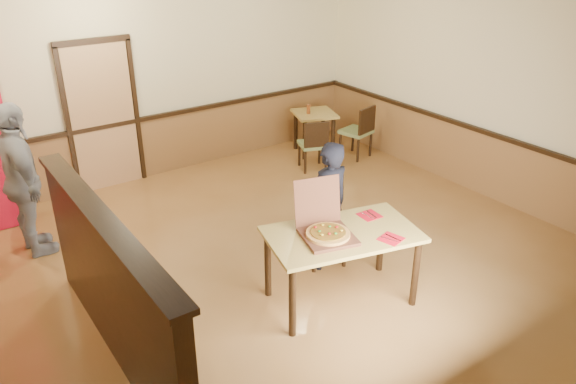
{
  "coord_description": "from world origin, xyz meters",
  "views": [
    {
      "loc": [
        -3.04,
        -4.29,
        3.53
      ],
      "look_at": [
        -0.02,
        0.0,
        1.02
      ],
      "focal_mm": 35.0,
      "sensor_mm": 36.0,
      "label": 1
    }
  ],
  "objects_px": {
    "main_table": "(342,242)",
    "side_chair_left": "(314,143)",
    "condiment": "(308,109)",
    "side_chair_right": "(360,130)",
    "diner_chair": "(322,221)",
    "pizza_box": "(326,230)",
    "passerby": "(23,181)",
    "diner": "(328,206)",
    "side_table": "(314,122)"
  },
  "relations": [
    {
      "from": "main_table",
      "to": "side_chair_right",
      "type": "relative_size",
      "value": 1.86
    },
    {
      "from": "side_chair_right",
      "to": "side_table",
      "type": "distance_m",
      "value": 0.77
    },
    {
      "from": "diner",
      "to": "pizza_box",
      "type": "xyz_separation_m",
      "value": [
        -0.48,
        -0.56,
        0.11
      ]
    },
    {
      "from": "side_chair_left",
      "to": "side_table",
      "type": "xyz_separation_m",
      "value": [
        0.47,
        0.61,
        0.08
      ]
    },
    {
      "from": "main_table",
      "to": "condiment",
      "type": "xyz_separation_m",
      "value": [
        2.21,
        3.48,
        0.09
      ]
    },
    {
      "from": "diner_chair",
      "to": "side_table",
      "type": "xyz_separation_m",
      "value": [
        1.98,
        2.72,
        0.04
      ]
    },
    {
      "from": "side_chair_left",
      "to": "diner_chair",
      "type": "bearing_deg",
      "value": 74.76
    },
    {
      "from": "side_chair_left",
      "to": "pizza_box",
      "type": "distance_m",
      "value": 3.49
    },
    {
      "from": "main_table",
      "to": "condiment",
      "type": "height_order",
      "value": "condiment"
    },
    {
      "from": "main_table",
      "to": "diner_chair",
      "type": "bearing_deg",
      "value": 79.19
    },
    {
      "from": "side_chair_right",
      "to": "condiment",
      "type": "relative_size",
      "value": 5.93
    },
    {
      "from": "condiment",
      "to": "side_chair_right",
      "type": "bearing_deg",
      "value": -47.55
    },
    {
      "from": "side_chair_right",
      "to": "pizza_box",
      "type": "height_order",
      "value": "pizza_box"
    },
    {
      "from": "side_chair_left",
      "to": "condiment",
      "type": "bearing_deg",
      "value": -99.54
    },
    {
      "from": "condiment",
      "to": "diner",
      "type": "bearing_deg",
      "value": -123.51
    },
    {
      "from": "main_table",
      "to": "side_table",
      "type": "relative_size",
      "value": 1.98
    },
    {
      "from": "side_chair_right",
      "to": "main_table",
      "type": "bearing_deg",
      "value": 32.5
    },
    {
      "from": "diner_chair",
      "to": "side_chair_left",
      "type": "bearing_deg",
      "value": 71.45
    },
    {
      "from": "pizza_box",
      "to": "side_chair_left",
      "type": "bearing_deg",
      "value": 69.72
    },
    {
      "from": "main_table",
      "to": "passerby",
      "type": "bearing_deg",
      "value": 143.73
    },
    {
      "from": "diner_chair",
      "to": "side_chair_right",
      "type": "bearing_deg",
      "value": 57.75
    },
    {
      "from": "diner",
      "to": "passerby",
      "type": "height_order",
      "value": "passerby"
    },
    {
      "from": "side_table",
      "to": "main_table",
      "type": "bearing_deg",
      "value": -123.87
    },
    {
      "from": "side_table",
      "to": "condiment",
      "type": "height_order",
      "value": "condiment"
    },
    {
      "from": "diner_chair",
      "to": "diner",
      "type": "height_order",
      "value": "diner"
    },
    {
      "from": "diner",
      "to": "pizza_box",
      "type": "height_order",
      "value": "diner"
    },
    {
      "from": "main_table",
      "to": "condiment",
      "type": "bearing_deg",
      "value": 71.6
    },
    {
      "from": "main_table",
      "to": "diner",
      "type": "bearing_deg",
      "value": 77.15
    },
    {
      "from": "side_chair_right",
      "to": "pizza_box",
      "type": "xyz_separation_m",
      "value": [
        -2.96,
        -2.81,
        0.38
      ]
    },
    {
      "from": "main_table",
      "to": "side_table",
      "type": "xyz_separation_m",
      "value": [
        2.33,
        3.47,
        -0.15
      ]
    },
    {
      "from": "side_table",
      "to": "pizza_box",
      "type": "bearing_deg",
      "value": -126.15
    },
    {
      "from": "diner",
      "to": "pizza_box",
      "type": "relative_size",
      "value": 2.21
    },
    {
      "from": "passerby",
      "to": "pizza_box",
      "type": "distance_m",
      "value": 3.5
    },
    {
      "from": "main_table",
      "to": "side_chair_left",
      "type": "relative_size",
      "value": 2.0
    },
    {
      "from": "side_chair_right",
      "to": "passerby",
      "type": "xyz_separation_m",
      "value": [
        -5.12,
        -0.05,
        0.43
      ]
    },
    {
      "from": "side_chair_right",
      "to": "pizza_box",
      "type": "distance_m",
      "value": 4.1
    },
    {
      "from": "diner_chair",
      "to": "condiment",
      "type": "bearing_deg",
      "value": 72.69
    },
    {
      "from": "diner_chair",
      "to": "side_chair_right",
      "type": "distance_m",
      "value": 3.23
    },
    {
      "from": "condiment",
      "to": "side_chair_left",
      "type": "bearing_deg",
      "value": -119.83
    },
    {
      "from": "main_table",
      "to": "side_table",
      "type": "height_order",
      "value": "main_table"
    },
    {
      "from": "diner_chair",
      "to": "side_table",
      "type": "relative_size",
      "value": 1.08
    },
    {
      "from": "main_table",
      "to": "side_chair_right",
      "type": "xyz_separation_m",
      "value": [
        2.79,
        2.85,
        -0.2
      ]
    },
    {
      "from": "pizza_box",
      "to": "diner",
      "type": "bearing_deg",
      "value": 64.84
    },
    {
      "from": "side_chair_left",
      "to": "passerby",
      "type": "bearing_deg",
      "value": 21.04
    },
    {
      "from": "pizza_box",
      "to": "main_table",
      "type": "bearing_deg",
      "value": 0.73
    },
    {
      "from": "side_chair_right",
      "to": "diner_chair",
      "type": "bearing_deg",
      "value": 27.65
    },
    {
      "from": "pizza_box",
      "to": "condiment",
      "type": "relative_size",
      "value": 4.51
    },
    {
      "from": "diner_chair",
      "to": "pizza_box",
      "type": "height_order",
      "value": "pizza_box"
    },
    {
      "from": "side_chair_left",
      "to": "side_chair_right",
      "type": "relative_size",
      "value": 0.93
    },
    {
      "from": "diner",
      "to": "side_chair_right",
      "type": "bearing_deg",
      "value": -139.63
    }
  ]
}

